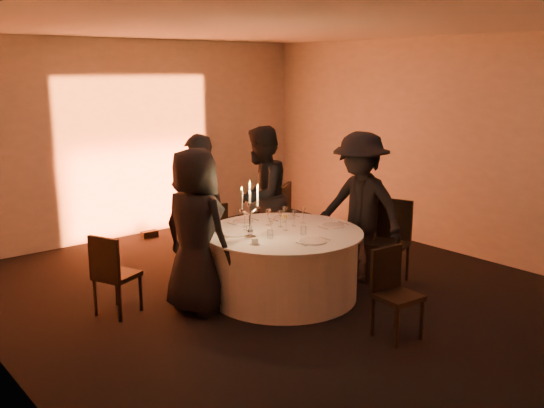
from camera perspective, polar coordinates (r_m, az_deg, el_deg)
floor at (r=7.06m, az=1.04°, el=-8.62°), size 7.00×7.00×0.00m
ceiling at (r=6.60m, az=1.15°, el=16.46°), size 7.00×7.00×0.00m
wall_back at (r=9.58m, az=-12.69°, el=5.99°), size 7.00×0.00×7.00m
wall_right at (r=8.89m, az=16.04°, el=5.31°), size 0.00×7.00×7.00m
uplighter_fixture at (r=9.59m, az=-11.46°, el=-2.79°), size 0.25×0.12×0.10m
banquet_table at (r=6.93m, az=1.05°, el=-5.66°), size 1.80×1.80×0.77m
chair_left at (r=6.57m, az=-14.84°, el=-6.11°), size 0.51×0.51×0.89m
chair_back_left at (r=7.96m, az=-5.73°, el=-2.61°), size 0.38×0.39×0.85m
chair_back_right at (r=8.22m, az=0.47°, el=-1.21°), size 0.63×0.63×1.05m
chair_right at (r=7.52m, az=11.11°, el=-2.96°), size 0.56×0.56×1.00m
chair_front at (r=6.02m, az=11.29°, el=-7.72°), size 0.42×0.42×0.88m
guest_left at (r=6.42m, az=-7.22°, el=-2.59°), size 0.76×0.98×1.77m
guest_back_left at (r=7.56m, az=-6.97°, el=-0.17°), size 0.75×0.59×1.79m
guest_back_right at (r=7.94m, az=-1.04°, el=0.72°), size 1.11×1.02×1.84m
guest_right at (r=7.41m, az=8.28°, el=-0.31°), size 0.84×1.27×1.83m
plate_left at (r=6.71m, az=-3.42°, el=-2.81°), size 0.35×0.28×0.01m
plate_back_left at (r=7.23m, az=-2.75°, el=-1.65°), size 0.36×0.25×0.01m
plate_back_right at (r=7.40m, az=1.21°, el=-1.22°), size 0.35×0.27×0.08m
plate_right at (r=7.08m, az=5.79°, el=-2.02°), size 0.36×0.25×0.01m
plate_front at (r=6.42m, az=3.89°, el=-3.52°), size 0.36×0.29×0.01m
coffee_cup at (r=6.32m, az=-1.62°, el=-3.55°), size 0.11×0.11×0.07m
candelabra at (r=6.50m, az=-2.08°, el=-1.35°), size 0.27×0.13×0.63m
wine_glass_a at (r=6.96m, az=-2.63°, el=-1.10°), size 0.07×0.07×0.19m
wine_glass_b at (r=7.14m, az=2.95°, el=-0.76°), size 0.07×0.07×0.19m
wine_glass_c at (r=7.17m, az=1.21°, el=-0.68°), size 0.07×0.07×0.19m
wine_glass_d at (r=7.05m, az=-0.38°, el=-0.93°), size 0.07×0.07×0.19m
wine_glass_e at (r=6.97m, az=0.80°, el=-1.08°), size 0.07×0.07×0.19m
wine_glass_f at (r=6.63m, az=-0.08°, el=-1.80°), size 0.07×0.07×0.19m
wine_glass_g at (r=6.82m, az=1.32°, el=-1.39°), size 0.07×0.07×0.19m
wine_glass_h at (r=7.01m, az=2.08°, el=-1.00°), size 0.07×0.07×0.19m
tumbler_a at (r=6.53m, az=-0.18°, el=-2.86°), size 0.07×0.07×0.09m
tumbler_b at (r=6.69m, az=2.98°, el=-2.51°), size 0.07×0.07×0.09m
tumbler_c at (r=6.72m, az=-2.19°, el=-2.44°), size 0.07×0.07×0.09m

